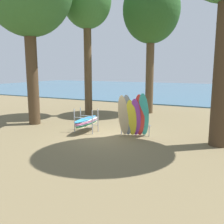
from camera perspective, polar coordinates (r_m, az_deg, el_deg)
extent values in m
plane|color=brown|center=(12.48, -1.06, -5.52)|extent=(80.00, 80.00, 0.00)
cube|color=#38607A|center=(40.86, 18.11, 4.82)|extent=(80.00, 36.00, 0.10)
cylinder|color=#4C3823|center=(15.56, -17.92, 9.10)|extent=(0.67, 0.67, 6.46)
cylinder|color=#42301E|center=(11.49, 24.43, 10.30)|extent=(0.83, 0.83, 7.15)
cylinder|color=brown|center=(18.87, 8.67, 9.11)|extent=(0.59, 0.59, 6.19)
ellipsoid|color=#285623|center=(19.32, 9.04, 22.21)|extent=(4.08, 4.08, 4.69)
cylinder|color=brown|center=(17.95, -5.56, 10.27)|extent=(0.54, 0.54, 6.90)
ellipsoid|color=#387033|center=(18.54, -5.81, 24.34)|extent=(3.35, 3.35, 3.85)
ellipsoid|color=#C6B289|center=(12.17, 2.62, -0.83)|extent=(0.62, 0.79, 2.10)
ellipsoid|color=gray|center=(12.14, 3.54, -0.81)|extent=(0.66, 0.81, 2.13)
ellipsoid|color=yellow|center=(12.15, 4.45, -1.39)|extent=(0.61, 0.77, 1.89)
ellipsoid|color=purple|center=(12.12, 5.38, -1.28)|extent=(0.69, 0.90, 1.95)
ellipsoid|color=red|center=(12.08, 6.32, -0.83)|extent=(0.69, 0.89, 2.16)
ellipsoid|color=#38B2AD|center=(12.07, 7.25, -0.71)|extent=(0.68, 1.01, 2.22)
cylinder|color=#9EA0A5|center=(12.68, 2.20, -4.00)|extent=(0.04, 0.04, 0.55)
cylinder|color=#9EA0A5|center=(12.45, 8.54, -4.36)|extent=(0.04, 0.04, 0.55)
cylinder|color=#9EA0A5|center=(12.48, 5.36, -2.96)|extent=(1.55, 0.33, 0.04)
cylinder|color=#9EA0A5|center=(13.29, -8.65, -1.91)|extent=(0.05, 0.05, 1.25)
cylinder|color=#9EA0A5|center=(12.71, -4.55, -2.37)|extent=(0.05, 0.05, 1.25)
cylinder|color=#9EA0A5|center=(13.77, -7.24, -1.46)|extent=(0.05, 0.05, 1.25)
cylinder|color=#9EA0A5|center=(13.22, -3.23, -1.88)|extent=(0.05, 0.05, 1.25)
cylinder|color=#9EA0A5|center=(13.05, -6.62, -3.32)|extent=(1.10, 0.04, 0.04)
cylinder|color=#9EA0A5|center=(12.95, -6.66, -1.38)|extent=(1.10, 0.04, 0.04)
cylinder|color=#9EA0A5|center=(13.55, -5.26, -2.80)|extent=(1.10, 0.04, 0.04)
cylinder|color=#9EA0A5|center=(13.45, -5.29, -0.93)|extent=(1.10, 0.04, 0.04)
ellipsoid|color=#C6B289|center=(13.26, -5.72, -2.88)|extent=(0.55, 2.11, 0.06)
ellipsoid|color=#339E56|center=(13.25, -5.81, -2.62)|extent=(0.53, 2.11, 0.06)
ellipsoid|color=gray|center=(13.23, -5.75, -2.37)|extent=(0.51, 2.10, 0.06)
ellipsoid|color=pink|center=(13.23, -5.85, -2.11)|extent=(0.50, 2.10, 0.06)
ellipsoid|color=white|center=(13.23, -5.89, -1.85)|extent=(0.61, 2.12, 0.06)
ellipsoid|color=#2D8ED1|center=(13.24, -6.05, -1.58)|extent=(0.57, 2.12, 0.06)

